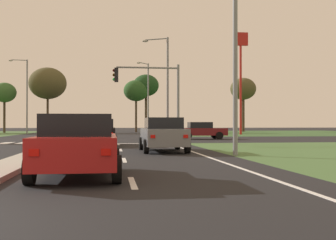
% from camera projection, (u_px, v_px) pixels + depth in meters
% --- Properties ---
extents(ground_plane, '(200.00, 200.00, 0.00)m').
position_uv_depth(ground_plane, '(74.00, 140.00, 35.02)').
color(ground_plane, black).
extents(grass_verge_far_right, '(35.00, 35.00, 0.01)m').
position_uv_depth(grass_verge_far_right, '(266.00, 133.00, 62.66)').
color(grass_verge_far_right, '#385B2D').
rests_on(grass_verge_far_right, ground).
extents(median_island_near, '(1.20, 22.00, 0.14)m').
position_uv_depth(median_island_near, '(30.00, 157.00, 16.18)').
color(median_island_near, '#ADA89E').
rests_on(median_island_near, ground).
extents(median_island_far, '(1.20, 36.00, 0.14)m').
position_uv_depth(median_island_far, '(89.00, 133.00, 59.80)').
color(median_island_far, gray).
rests_on(median_island_far, ground).
extents(lane_dash_near, '(0.14, 2.00, 0.01)m').
position_uv_depth(lane_dash_near, '(132.00, 183.00, 9.64)').
color(lane_dash_near, silver).
rests_on(lane_dash_near, ground).
extents(lane_dash_second, '(0.14, 2.00, 0.01)m').
position_uv_depth(lane_dash_second, '(124.00, 160.00, 15.58)').
color(lane_dash_second, silver).
rests_on(lane_dash_second, ground).
extents(lane_dash_third, '(0.14, 2.00, 0.01)m').
position_uv_depth(lane_dash_third, '(121.00, 150.00, 21.53)').
color(lane_dash_third, silver).
rests_on(lane_dash_third, ground).
extents(lane_dash_fourth, '(0.14, 2.00, 0.01)m').
position_uv_depth(lane_dash_fourth, '(119.00, 144.00, 27.48)').
color(lane_dash_fourth, silver).
rests_on(lane_dash_fourth, ground).
extents(edge_line_right, '(0.14, 24.00, 0.01)m').
position_uv_depth(edge_line_right, '(203.00, 155.00, 18.08)').
color(edge_line_right, silver).
rests_on(edge_line_right, ground).
extents(stop_bar_near, '(6.40, 0.50, 0.01)m').
position_uv_depth(stop_bar_near, '(123.00, 144.00, 28.58)').
color(stop_bar_near, silver).
rests_on(stop_bar_near, ground).
extents(crosswalk_bar_third, '(0.70, 2.80, 0.01)m').
position_uv_depth(crosswalk_bar_third, '(6.00, 143.00, 29.32)').
color(crosswalk_bar_third, silver).
rests_on(crosswalk_bar_third, ground).
extents(crosswalk_bar_fourth, '(0.70, 2.80, 0.01)m').
position_uv_depth(crosswalk_bar_fourth, '(23.00, 143.00, 29.47)').
color(crosswalk_bar_fourth, silver).
rests_on(crosswalk_bar_fourth, ground).
extents(crosswalk_bar_fifth, '(0.70, 2.80, 0.01)m').
position_uv_depth(crosswalk_bar_fifth, '(41.00, 143.00, 29.63)').
color(crosswalk_bar_fifth, silver).
rests_on(crosswalk_bar_fifth, ground).
extents(car_grey_near, '(2.08, 4.59, 1.62)m').
position_uv_depth(car_grey_near, '(163.00, 134.00, 20.53)').
color(car_grey_near, slate).
rests_on(car_grey_near, ground).
extents(car_maroon_second, '(4.26, 1.94, 1.46)m').
position_uv_depth(car_maroon_second, '(201.00, 130.00, 36.99)').
color(car_maroon_second, maroon).
rests_on(car_maroon_second, ground).
extents(car_teal_third, '(1.95, 4.40, 1.53)m').
position_uv_depth(car_teal_third, '(61.00, 129.00, 46.95)').
color(car_teal_third, '#19565B').
rests_on(car_teal_third, ground).
extents(car_black_fourth, '(1.99, 4.61, 1.61)m').
position_uv_depth(car_black_fourth, '(100.00, 132.00, 26.25)').
color(car_black_fourth, black).
rests_on(car_black_fourth, ground).
extents(car_red_fifth, '(2.09, 4.19, 1.56)m').
position_uv_depth(car_red_fifth, '(78.00, 145.00, 10.70)').
color(car_red_fifth, '#A31919').
rests_on(car_red_fifth, ground).
extents(traffic_signal_near_right, '(4.57, 0.32, 5.40)m').
position_uv_depth(traffic_signal_near_right, '(154.00, 89.00, 29.29)').
color(traffic_signal_near_right, gray).
rests_on(traffic_signal_near_right, ground).
extents(street_lamp_near, '(2.11, 0.58, 8.72)m').
position_uv_depth(street_lamp_near, '(239.00, 39.00, 17.91)').
color(street_lamp_near, gray).
rests_on(street_lamp_near, ground).
extents(street_lamp_second, '(2.36, 1.26, 9.25)m').
position_uv_depth(street_lamp_second, '(165.00, 82.00, 39.35)').
color(street_lamp_second, gray).
rests_on(street_lamp_second, ground).
extents(street_lamp_third, '(2.44, 0.50, 9.93)m').
position_uv_depth(street_lamp_third, '(26.00, 92.00, 57.54)').
color(street_lamp_third, gray).
rests_on(street_lamp_third, ground).
extents(street_lamp_fourth, '(1.83, 2.11, 9.73)m').
position_uv_depth(street_lamp_fourth, '(147.00, 94.00, 59.67)').
color(street_lamp_fourth, gray).
rests_on(street_lamp_fourth, ground).
extents(pedestrian_at_median, '(0.34, 0.34, 1.83)m').
position_uv_depth(pedestrian_at_median, '(79.00, 124.00, 44.24)').
color(pedestrian_at_median, '#335184').
rests_on(pedestrian_at_median, median_island_far).
extents(fastfood_pole_sign, '(1.80, 0.40, 12.48)m').
position_uv_depth(fastfood_pole_sign, '(241.00, 61.00, 52.48)').
color(fastfood_pole_sign, red).
rests_on(fastfood_pole_sign, ground).
extents(treeline_third, '(3.35, 3.35, 7.24)m').
position_uv_depth(treeline_third, '(4.00, 93.00, 61.80)').
color(treeline_third, '#423323').
rests_on(treeline_third, ground).
extents(treeline_fourth, '(5.47, 5.47, 9.60)m').
position_uv_depth(treeline_fourth, '(48.00, 83.00, 63.20)').
color(treeline_fourth, '#423323').
rests_on(treeline_fourth, ground).
extents(treeline_fifth, '(3.84, 3.84, 8.06)m').
position_uv_depth(treeline_fifth, '(136.00, 91.00, 66.33)').
color(treeline_fifth, '#423323').
rests_on(treeline_fifth, ground).
extents(treeline_sixth, '(4.04, 4.04, 9.04)m').
position_uv_depth(treeline_sixth, '(146.00, 86.00, 67.32)').
color(treeline_sixth, '#423323').
rests_on(treeline_sixth, ground).
extents(treeline_seventh, '(4.27, 4.27, 8.94)m').
position_uv_depth(treeline_seventh, '(243.00, 89.00, 71.35)').
color(treeline_seventh, '#423323').
rests_on(treeline_seventh, ground).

